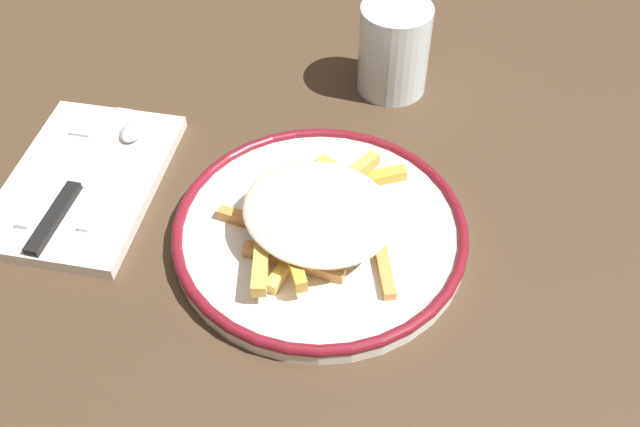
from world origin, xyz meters
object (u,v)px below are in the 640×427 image
(plate, at_px, (320,231))
(spoon, at_px, (121,154))
(fries_heap, at_px, (315,217))
(water_glass, at_px, (394,49))
(napkin, at_px, (84,181))
(knife, at_px, (73,188))
(fork, at_px, (61,163))

(plate, bearing_deg, spoon, 165.57)
(fries_heap, distance_m, water_glass, 0.25)
(plate, height_order, fries_heap, fries_heap)
(napkin, distance_m, knife, 0.02)
(plate, xyz_separation_m, knife, (-0.25, 0.00, 0.01))
(plate, distance_m, water_glass, 0.25)
(fork, bearing_deg, knife, -48.49)
(napkin, relative_size, knife, 1.02)
(plate, relative_size, napkin, 1.28)
(knife, xyz_separation_m, water_glass, (0.28, 0.24, 0.04))
(fork, xyz_separation_m, water_glass, (0.31, 0.21, 0.04))
(fries_heap, xyz_separation_m, fork, (-0.27, 0.04, -0.02))
(knife, bearing_deg, fork, 131.51)
(knife, bearing_deg, plate, -0.52)
(fries_heap, relative_size, knife, 0.89)
(napkin, xyz_separation_m, knife, (-0.00, -0.02, 0.01))
(napkin, bearing_deg, knife, -91.73)
(plate, relative_size, knife, 1.30)
(fries_heap, relative_size, napkin, 0.88)
(fries_heap, relative_size, spoon, 1.23)
(plate, height_order, water_glass, water_glass)
(fork, bearing_deg, plate, -6.97)
(knife, distance_m, water_glass, 0.37)
(plate, relative_size, fries_heap, 1.47)
(fork, bearing_deg, spoon, 22.43)
(plate, relative_size, spoon, 1.80)
(napkin, xyz_separation_m, spoon, (0.03, 0.03, 0.01))
(plate, bearing_deg, water_glass, 82.21)
(fork, xyz_separation_m, knife, (0.03, -0.03, 0.00))
(plate, bearing_deg, napkin, 175.06)
(plate, distance_m, spoon, 0.22)
(fries_heap, distance_m, fork, 0.27)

